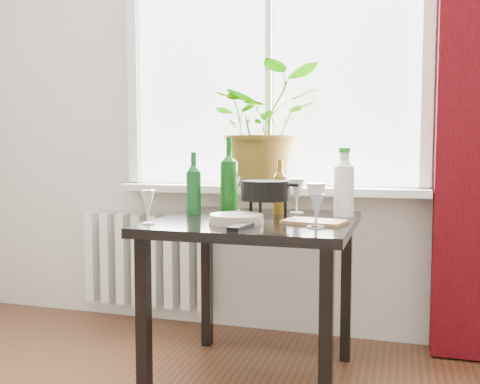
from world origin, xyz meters
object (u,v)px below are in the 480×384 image
(plate_stack, at_px, (237,219))
(fondue_pot, at_px, (266,200))
(potted_plant, at_px, (264,126))
(cutting_board, at_px, (314,222))
(wine_bottle_right, at_px, (229,174))
(bottle_amber, at_px, (280,187))
(tv_remote, at_px, (241,227))
(table, at_px, (255,240))
(wineglass_front_right, at_px, (316,205))
(wine_bottle_left, at_px, (194,183))
(wineglass_back_left, at_px, (233,193))
(wineglass_front_left, at_px, (148,207))
(wineglass_far_right, at_px, (317,211))
(wineglass_back_center, at_px, (297,195))
(cleaning_bottle, at_px, (344,181))
(radiator, at_px, (147,260))

(plate_stack, relative_size, fondue_pot, 0.92)
(potted_plant, xyz_separation_m, cutting_board, (0.39, -0.68, -0.43))
(wine_bottle_right, relative_size, fondue_pot, 1.48)
(bottle_amber, distance_m, tv_remote, 0.52)
(table, height_order, fondue_pot, fondue_pot)
(wine_bottle_right, distance_m, wineglass_front_right, 0.64)
(wine_bottle_left, height_order, wineglass_back_left, wine_bottle_left)
(potted_plant, bearing_deg, wine_bottle_right, -100.17)
(wineglass_front_left, distance_m, fondue_pot, 0.52)
(wineglass_far_right, xyz_separation_m, tv_remote, (-0.28, -0.11, -0.06))
(wineglass_back_center, relative_size, plate_stack, 0.75)
(table, distance_m, tv_remote, 0.32)
(wine_bottle_right, bearing_deg, potted_plant, 79.83)
(wineglass_back_center, height_order, cutting_board, wineglass_back_center)
(wineglass_far_right, bearing_deg, table, 146.59)
(table, height_order, bottle_amber, bottle_amber)
(table, relative_size, potted_plant, 1.29)
(wineglass_back_left, relative_size, fondue_pot, 0.69)
(cleaning_bottle, height_order, wineglass_back_left, cleaning_bottle)
(wine_bottle_right, xyz_separation_m, fondue_pot, (0.23, -0.19, -0.10))
(wineglass_back_left, bearing_deg, fondue_pot, -49.58)
(potted_plant, height_order, wineglass_front_right, potted_plant)
(wineglass_front_right, bearing_deg, wine_bottle_right, 140.66)
(wine_bottle_left, bearing_deg, wineglass_front_left, -97.01)
(wine_bottle_left, relative_size, cutting_board, 1.20)
(radiator, height_order, wineglass_front_left, wineglass_front_left)
(wine_bottle_right, xyz_separation_m, plate_stack, (0.15, -0.37, -0.17))
(radiator, height_order, wineglass_far_right, wineglass_far_right)
(wine_bottle_left, xyz_separation_m, tv_remote, (0.36, -0.42, -0.14))
(radiator, bearing_deg, cutting_board, -31.72)
(cleaning_bottle, bearing_deg, tv_remote, -123.22)
(bottle_amber, distance_m, fondue_pot, 0.19)
(wineglass_front_left, xyz_separation_m, plate_stack, (0.34, 0.12, -0.05))
(wine_bottle_left, height_order, fondue_pot, wine_bottle_left)
(wineglass_far_right, relative_size, fondue_pot, 0.54)
(wineglass_front_left, relative_size, tv_remote, 0.89)
(wineglass_far_right, bearing_deg, cutting_board, 102.60)
(potted_plant, bearing_deg, cutting_board, -60.08)
(cleaning_bottle, relative_size, wineglass_front_left, 2.26)
(cleaning_bottle, bearing_deg, wineglass_front_right, -99.73)
(plate_stack, bearing_deg, tv_remote, -66.96)
(wine_bottle_left, distance_m, cleaning_bottle, 0.70)
(cleaning_bottle, bearing_deg, wine_bottle_left, -171.94)
(wine_bottle_left, bearing_deg, wineglass_back_center, 17.94)
(table, distance_m, cleaning_bottle, 0.49)
(radiator, height_order, potted_plant, potted_plant)
(bottle_amber, bearing_deg, table, -107.15)
(radiator, height_order, wineglass_front_right, wineglass_front_right)
(bottle_amber, bearing_deg, wineglass_front_right, -59.11)
(potted_plant, xyz_separation_m, wineglass_front_right, (0.41, -0.80, -0.34))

